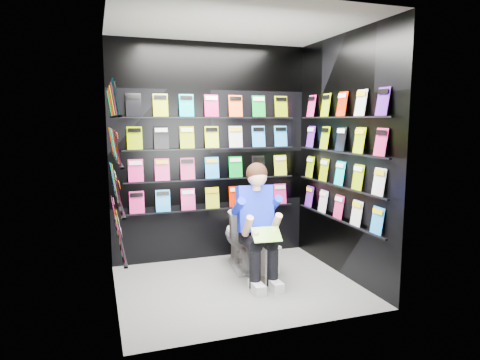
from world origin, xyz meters
name	(u,v)px	position (x,y,z in m)	size (l,w,h in m)	color
floor	(237,286)	(0.00, 0.00, 0.00)	(2.40, 2.40, 0.00)	slate
ceiling	(237,23)	(0.00, 0.00, 2.60)	(2.40, 2.40, 0.00)	white
wall_back	(211,153)	(0.00, 1.00, 1.30)	(2.40, 0.04, 2.60)	black
wall_front	(278,171)	(0.00, -1.00, 1.30)	(2.40, 0.04, 2.60)	black
wall_left	(111,164)	(-1.20, 0.00, 1.30)	(0.04, 2.00, 2.60)	black
wall_right	(343,157)	(1.20, 0.00, 1.30)	(0.04, 2.00, 2.60)	black
comics_back	(212,152)	(0.00, 0.97, 1.31)	(2.10, 0.06, 1.37)	red
comics_left	(114,163)	(-1.17, 0.00, 1.31)	(0.06, 1.70, 1.37)	red
comics_right	(340,156)	(1.17, 0.00, 1.31)	(0.06, 1.70, 1.37)	red
toilet	(242,236)	(0.23, 0.50, 0.37)	(0.42, 0.75, 0.73)	white
longbox	(263,258)	(0.41, 0.33, 0.14)	(0.21, 0.38, 0.28)	white
longbox_lid	(263,245)	(0.41, 0.33, 0.30)	(0.23, 0.40, 0.03)	white
reader	(254,210)	(0.23, 0.12, 0.75)	(0.50, 0.73, 1.34)	#1324E6
held_comic	(267,235)	(0.23, -0.23, 0.58)	(0.28, 0.01, 0.19)	green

